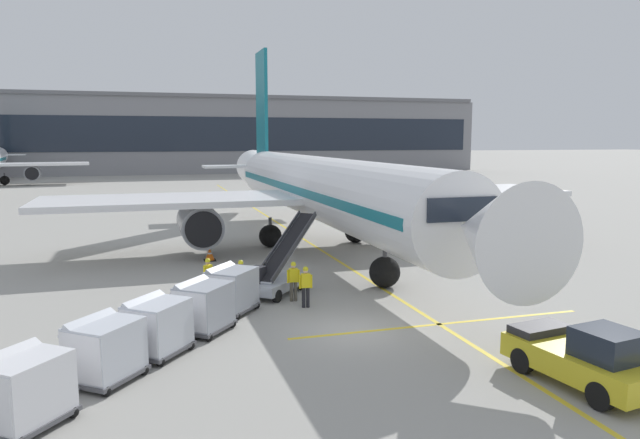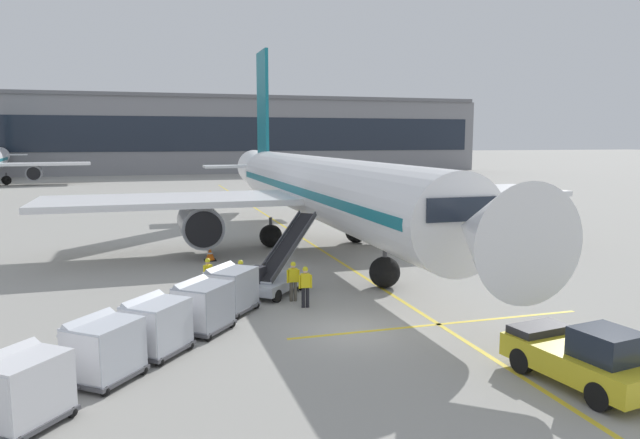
{
  "view_description": "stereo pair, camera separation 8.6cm",
  "coord_description": "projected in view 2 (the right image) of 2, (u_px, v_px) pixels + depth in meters",
  "views": [
    {
      "loc": [
        -7.14,
        -19.57,
        6.97
      ],
      "look_at": [
        0.84,
        7.31,
        3.13
      ],
      "focal_mm": 33.07,
      "sensor_mm": 36.0,
      "label": 1
    },
    {
      "loc": [
        -7.06,
        -19.59,
        6.97
      ],
      "look_at": [
        0.84,
        7.31,
        3.13
      ],
      "focal_mm": 33.07,
      "sensor_mm": 36.0,
      "label": 2
    }
  ],
  "objects": [
    {
      "name": "terminal_building",
      "position": [
        154.0,
        135.0,
        121.01
      ],
      "size": [
        138.8,
        16.2,
        15.76
      ],
      "color": "gray",
      "rests_on": "ground"
    },
    {
      "name": "pushback_tug",
      "position": [
        585.0,
        357.0,
        16.69
      ],
      "size": [
        2.76,
        4.67,
        1.83
      ],
      "color": "gold",
      "rests_on": "ground"
    },
    {
      "name": "parked_airplane",
      "position": [
        318.0,
        189.0,
        37.67
      ],
      "size": [
        33.68,
        43.98,
        14.82
      ],
      "color": "white",
      "rests_on": "ground"
    },
    {
      "name": "ground_crew_marshaller",
      "position": [
        305.0,
        284.0,
        24.42
      ],
      "size": [
        0.57,
        0.29,
        1.74
      ],
      "color": "black",
      "rests_on": "ground"
    },
    {
      "name": "baggage_cart_third",
      "position": [
        155.0,
        325.0,
        19.05
      ],
      "size": [
        2.5,
        2.63,
        1.91
      ],
      "color": "#515156",
      "rests_on": "ground"
    },
    {
      "name": "belt_loader",
      "position": [
        277.0,
        273.0,
        26.78
      ],
      "size": [
        4.32,
        4.65,
        3.43
      ],
      "color": "#A3A8B2",
      "rests_on": "ground"
    },
    {
      "name": "ground_crew_by_loader",
      "position": [
        293.0,
        279.0,
        25.38
      ],
      "size": [
        0.57,
        0.28,
        1.74
      ],
      "color": "#514C42",
      "rests_on": "ground"
    },
    {
      "name": "baggage_cart_second",
      "position": [
        202.0,
        305.0,
        21.32
      ],
      "size": [
        2.5,
        2.63,
        1.91
      ],
      "color": "#515156",
      "rests_on": "ground"
    },
    {
      "name": "ground_crew_by_carts",
      "position": [
        241.0,
        277.0,
        25.7
      ],
      "size": [
        0.55,
        0.34,
        1.74
      ],
      "color": "#514C42",
      "rests_on": "ground"
    },
    {
      "name": "baggage_cart_lead",
      "position": [
        230.0,
        288.0,
        23.75
      ],
      "size": [
        2.5,
        2.63,
        1.91
      ],
      "color": "#515156",
      "rests_on": "ground"
    },
    {
      "name": "safety_cone_engine_keepout",
      "position": [
        210.0,
        254.0,
        33.96
      ],
      "size": [
        0.67,
        0.67,
        0.76
      ],
      "color": "black",
      "rests_on": "ground"
    },
    {
      "name": "apron_guidance_line_lead_in",
      "position": [
        320.0,
        249.0,
        37.43
      ],
      "size": [
        0.2,
        110.0,
        0.01
      ],
      "color": "yellow",
      "rests_on": "ground"
    },
    {
      "name": "baggage_cart_fourth",
      "position": [
        103.0,
        348.0,
        16.95
      ],
      "size": [
        2.5,
        2.63,
        1.91
      ],
      "color": "#515156",
      "rests_on": "ground"
    },
    {
      "name": "baggage_cart_fifth",
      "position": [
        21.0,
        387.0,
        14.26
      ],
      "size": [
        2.5,
        2.63,
        1.91
      ],
      "color": "#515156",
      "rests_on": "ground"
    },
    {
      "name": "apron_guidance_line_stop_bar",
      "position": [
        441.0,
        324.0,
        22.33
      ],
      "size": [
        12.0,
        0.2,
        0.01
      ],
      "color": "yellow",
      "rests_on": "ground"
    },
    {
      "name": "ground_crew_wingwalker",
      "position": [
        208.0,
        275.0,
        26.1
      ],
      "size": [
        0.43,
        0.46,
        1.74
      ],
      "color": "#333847",
      "rests_on": "ground"
    },
    {
      "name": "ground_plane",
      "position": [
        354.0,
        331.0,
        21.54
      ],
      "size": [
        600.0,
        600.0,
        0.0
      ],
      "primitive_type": "plane",
      "color": "#9E9B93"
    }
  ]
}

